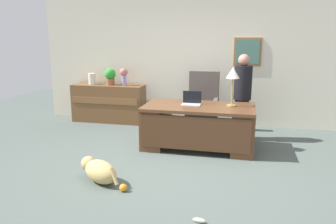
{
  "coord_description": "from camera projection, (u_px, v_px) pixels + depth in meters",
  "views": [
    {
      "loc": [
        1.0,
        -4.65,
        1.94
      ],
      "look_at": [
        -0.14,
        0.3,
        0.75
      ],
      "focal_mm": 36.07,
      "sensor_mm": 36.0,
      "label": 1
    }
  ],
  "objects": [
    {
      "name": "person_standing",
      "position": [
        242.0,
        96.0,
        6.17
      ],
      "size": [
        0.32,
        0.32,
        1.58
      ],
      "color": "#262323",
      "rests_on": "ground_plane"
    },
    {
      "name": "desk_lamp",
      "position": [
        233.0,
        75.0,
        5.56
      ],
      "size": [
        0.22,
        0.22,
        0.65
      ],
      "color": "#9E8447",
      "rests_on": "desk"
    },
    {
      "name": "armchair",
      "position": [
        203.0,
        106.0,
        6.74
      ],
      "size": [
        0.6,
        0.59,
        1.2
      ],
      "color": "#564C47",
      "rests_on": "ground_plane"
    },
    {
      "name": "vase_empty",
      "position": [
        92.0,
        79.0,
        7.49
      ],
      "size": [
        0.16,
        0.16,
        0.24
      ],
      "primitive_type": "cylinder",
      "color": "silver",
      "rests_on": "credenza"
    },
    {
      "name": "ground_plane",
      "position": [
        172.0,
        165.0,
        5.07
      ],
      "size": [
        12.0,
        12.0,
        0.0
      ],
      "primitive_type": "plane",
      "color": "#4C5651"
    },
    {
      "name": "credenza",
      "position": [
        109.0,
        103.0,
        7.53
      ],
      "size": [
        1.6,
        0.5,
        0.83
      ],
      "color": "brown",
      "rests_on": "ground_plane"
    },
    {
      "name": "dog_toy_ball",
      "position": [
        123.0,
        188.0,
        4.23
      ],
      "size": [
        0.1,
        0.1,
        0.1
      ],
      "primitive_type": "sphere",
      "color": "orange",
      "rests_on": "ground_plane"
    },
    {
      "name": "dog_lying",
      "position": [
        99.0,
        171.0,
        4.48
      ],
      "size": [
        0.67,
        0.55,
        0.3
      ],
      "color": "tan",
      "rests_on": "ground_plane"
    },
    {
      "name": "potted_plant",
      "position": [
        110.0,
        76.0,
        7.38
      ],
      "size": [
        0.24,
        0.24,
        0.36
      ],
      "color": "brown",
      "rests_on": "credenza"
    },
    {
      "name": "desk",
      "position": [
        198.0,
        125.0,
        5.76
      ],
      "size": [
        1.86,
        0.97,
        0.74
      ],
      "color": "brown",
      "rests_on": "ground_plane"
    },
    {
      "name": "vase_with_flowers",
      "position": [
        124.0,
        75.0,
        7.31
      ],
      "size": [
        0.17,
        0.17,
        0.37
      ],
      "color": "#9A8FD4",
      "rests_on": "credenza"
    },
    {
      "name": "dog_toy_bone",
      "position": [
        199.0,
        220.0,
        3.53
      ],
      "size": [
        0.15,
        0.07,
        0.05
      ],
      "primitive_type": "ellipsoid",
      "rotation": [
        0.0,
        0.0,
        6.16
      ],
      "color": "beige",
      "rests_on": "ground_plane"
    },
    {
      "name": "back_wall",
      "position": [
        198.0,
        61.0,
        7.23
      ],
      "size": [
        7.0,
        0.16,
        2.7
      ],
      "color": "beige",
      "rests_on": "ground_plane"
    },
    {
      "name": "laptop",
      "position": [
        192.0,
        101.0,
        5.79
      ],
      "size": [
        0.32,
        0.22,
        0.22
      ],
      "color": "#B2B5BA",
      "rests_on": "desk"
    }
  ]
}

